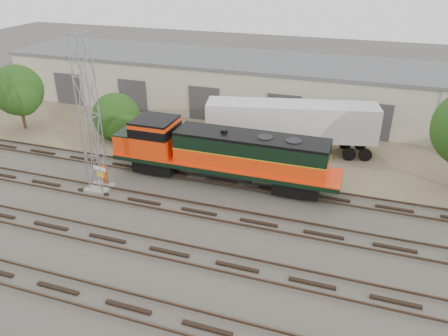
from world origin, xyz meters
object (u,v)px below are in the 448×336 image
(locomotive, at_px, (220,153))
(signal_tower, at_px, (90,119))
(worker, at_px, (105,175))
(semi_trailer, at_px, (295,122))

(locomotive, distance_m, signal_tower, 9.19)
(worker, bearing_deg, signal_tower, 80.98)
(locomotive, height_order, worker, locomotive)
(worker, distance_m, semi_trailer, 15.67)
(signal_tower, relative_size, semi_trailer, 0.77)
(worker, relative_size, semi_trailer, 0.12)
(locomotive, distance_m, worker, 8.43)
(worker, bearing_deg, semi_trailer, -130.51)
(signal_tower, relative_size, worker, 6.57)
(semi_trailer, bearing_deg, worker, -151.17)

